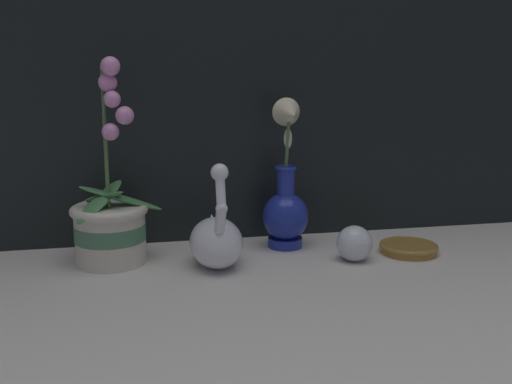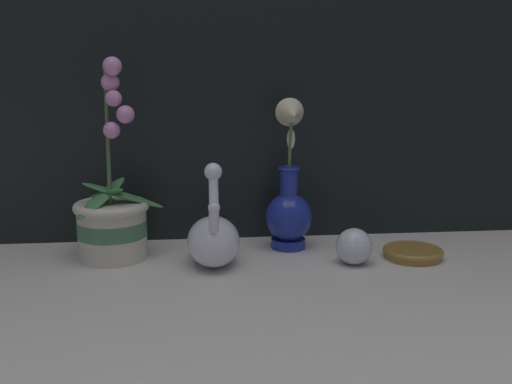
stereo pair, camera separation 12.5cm
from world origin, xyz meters
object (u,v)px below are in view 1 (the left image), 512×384
at_px(orchid_potted_plant, 110,222).
at_px(swan_figurine, 216,239).
at_px(amber_dish, 409,247).
at_px(blue_vase, 286,200).
at_px(glass_sphere, 354,243).

bearing_deg(orchid_potted_plant, swan_figurine, -17.10).
xyz_separation_m(swan_figurine, amber_dish, (0.42, 0.00, -0.05)).
bearing_deg(swan_figurine, amber_dish, 0.31).
height_order(orchid_potted_plant, swan_figurine, orchid_potted_plant).
height_order(blue_vase, amber_dish, blue_vase).
relative_size(swan_figurine, amber_dish, 1.75).
distance_m(orchid_potted_plant, amber_dish, 0.64).
distance_m(blue_vase, glass_sphere, 0.18).
bearing_deg(blue_vase, glass_sphere, -45.85).
bearing_deg(glass_sphere, orchid_potted_plant, 169.90).
bearing_deg(glass_sphere, amber_dish, 10.95).
distance_m(swan_figurine, amber_dish, 0.42).
relative_size(orchid_potted_plant, blue_vase, 1.26).
height_order(orchid_potted_plant, blue_vase, orchid_potted_plant).
xyz_separation_m(swan_figurine, glass_sphere, (0.29, -0.02, -0.02)).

